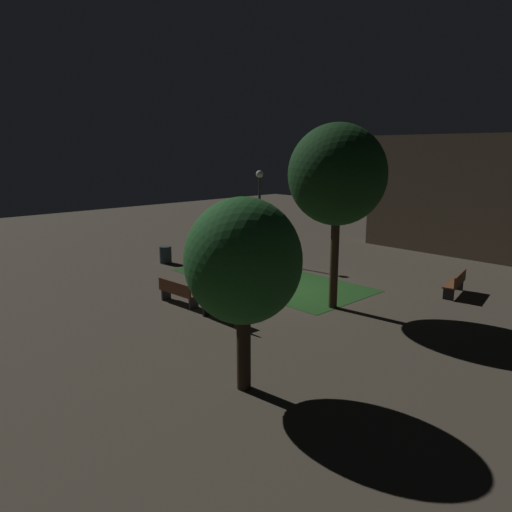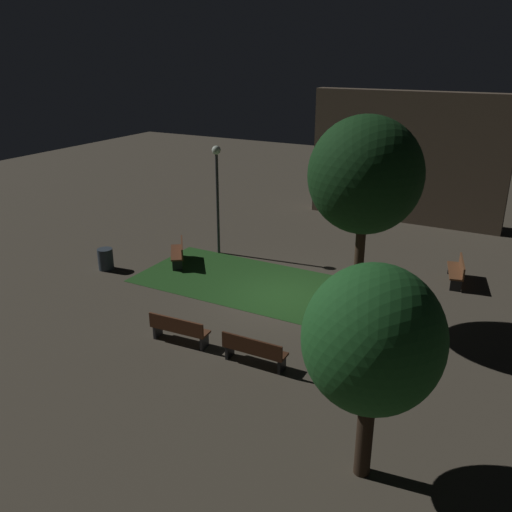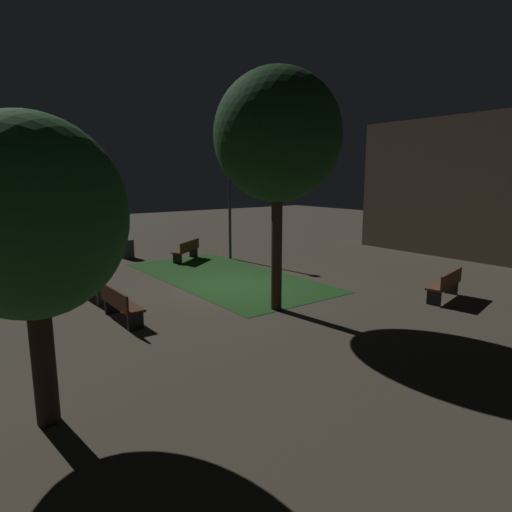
% 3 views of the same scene
% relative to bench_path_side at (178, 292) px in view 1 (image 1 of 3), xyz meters
% --- Properties ---
extents(ground_plane, '(60.00, 60.00, 0.00)m').
position_rel_bench_path_side_xyz_m(ground_plane, '(1.24, 4.33, -0.48)').
color(ground_plane, '#4C4438').
extents(grass_lawn, '(8.75, 4.23, 0.01)m').
position_rel_bench_path_side_xyz_m(grass_lawn, '(-0.14, 4.83, -0.48)').
color(grass_lawn, '#23511E').
rests_on(grass_lawn, ground).
extents(bench_path_side, '(1.82, 0.58, 0.88)m').
position_rel_bench_path_side_xyz_m(bench_path_side, '(0.00, 0.00, 0.00)').
color(bench_path_side, brown).
rests_on(bench_path_side, ground).
extents(bench_lawn_edge, '(1.81, 0.50, 0.88)m').
position_rel_bench_path_side_xyz_m(bench_lawn_edge, '(2.48, -0.00, 0.00)').
color(bench_lawn_edge, '#422314').
rests_on(bench_lawn_edge, ground).
extents(bench_by_lamp, '(0.86, 1.86, 0.88)m').
position_rel_bench_path_side_xyz_m(bench_by_lamp, '(6.36, 8.48, 0.00)').
color(bench_by_lamp, brown).
rests_on(bench_by_lamp, ground).
extents(bench_front_right, '(1.45, 1.73, 0.88)m').
position_rel_bench_path_side_xyz_m(bench_front_right, '(-3.79, 5.22, 0.00)').
color(bench_front_right, brown).
rests_on(bench_front_right, ground).
extents(tree_right_canopy, '(3.33, 3.33, 6.39)m').
position_rel_bench_path_side_xyz_m(tree_right_canopy, '(4.05, 3.83, 4.17)').
color(tree_right_canopy, '#38281C').
rests_on(tree_right_canopy, ground).
extents(tree_tall_center, '(2.65, 2.65, 4.51)m').
position_rel_bench_path_side_xyz_m(tree_tall_center, '(6.31, -2.46, 2.58)').
color(tree_tall_center, '#2D2116').
rests_on(tree_tall_center, ground).
extents(lamp_post_near_wall, '(0.36, 0.36, 4.51)m').
position_rel_bench_path_side_xyz_m(lamp_post_near_wall, '(-3.00, 6.97, 2.59)').
color(lamp_post_near_wall, '#333338').
rests_on(lamp_post_near_wall, ground).
extents(trash_bin, '(0.59, 0.59, 0.84)m').
position_rel_bench_path_side_xyz_m(trash_bin, '(-5.91, 3.33, -0.06)').
color(trash_bin, '#2D3842').
rests_on(trash_bin, ground).
extents(building_wall_backdrop, '(9.37, 0.80, 6.27)m').
position_rel_bench_path_side_xyz_m(building_wall_backdrop, '(2.58, 15.32, 2.65)').
color(building_wall_backdrop, brown).
rests_on(building_wall_backdrop, ground).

